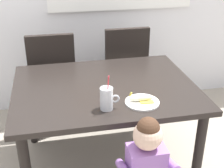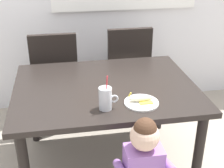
# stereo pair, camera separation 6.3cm
# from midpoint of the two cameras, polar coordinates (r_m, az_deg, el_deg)

# --- Properties ---
(ground_plane) EXTENTS (24.00, 24.00, 0.00)m
(ground_plane) POSITION_cam_midpoint_polar(r_m,az_deg,el_deg) (2.71, -1.86, -14.20)
(ground_plane) COLOR #9E9384
(dining_table) EXTENTS (1.34, 1.03, 0.73)m
(dining_table) POSITION_cam_midpoint_polar(r_m,az_deg,el_deg) (2.35, -2.08, -2.31)
(dining_table) COLOR black
(dining_table) RESTS_ON ground
(dining_chair_left) EXTENTS (0.44, 0.44, 0.96)m
(dining_chair_left) POSITION_cam_midpoint_polar(r_m,az_deg,el_deg) (3.01, -11.43, 1.80)
(dining_chair_left) COLOR black
(dining_chair_left) RESTS_ON ground
(dining_chair_right) EXTENTS (0.44, 0.44, 0.96)m
(dining_chair_right) POSITION_cam_midpoint_polar(r_m,az_deg,el_deg) (3.14, 1.60, 3.33)
(dining_chair_right) COLOR black
(dining_chair_right) RESTS_ON ground
(toddler_standing) EXTENTS (0.33, 0.24, 0.84)m
(toddler_standing) POSITION_cam_midpoint_polar(r_m,az_deg,el_deg) (1.90, 5.29, -14.31)
(toddler_standing) COLOR #3F4760
(toddler_standing) RESTS_ON ground
(milk_cup) EXTENTS (0.13, 0.08, 0.25)m
(milk_cup) POSITION_cam_midpoint_polar(r_m,az_deg,el_deg) (1.98, -1.89, -2.90)
(milk_cup) COLOR silver
(milk_cup) RESTS_ON dining_table
(snack_plate) EXTENTS (0.23, 0.23, 0.01)m
(snack_plate) POSITION_cam_midpoint_polar(r_m,az_deg,el_deg) (2.08, 4.68, -3.36)
(snack_plate) COLOR white
(snack_plate) RESTS_ON dining_table
(peeled_banana) EXTENTS (0.17, 0.11, 0.07)m
(peeled_banana) POSITION_cam_midpoint_polar(r_m,az_deg,el_deg) (2.08, 4.62, -2.59)
(peeled_banana) COLOR #F4EAC6
(peeled_banana) RESTS_ON snack_plate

